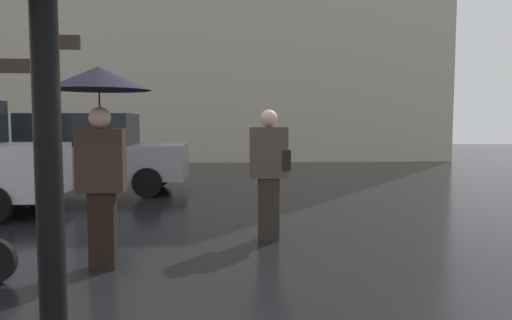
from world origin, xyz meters
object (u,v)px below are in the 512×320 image
pedestrian_with_umbrella (100,109)px  parked_car_left (88,152)px  pedestrian_with_bag (270,167)px  street_signpost (38,111)px

pedestrian_with_umbrella → parked_car_left: pedestrian_with_umbrella is taller
pedestrian_with_bag → street_signpost: size_ratio=0.62×
pedestrian_with_bag → pedestrian_with_umbrella: bearing=-107.5°
pedestrian_with_bag → parked_car_left: size_ratio=0.41×
pedestrian_with_bag → street_signpost: street_signpost is taller
pedestrian_with_bag → street_signpost: bearing=-136.0°
pedestrian_with_umbrella → street_signpost: 1.46m
pedestrian_with_umbrella → parked_car_left: 6.12m
parked_car_left → street_signpost: size_ratio=1.49×
parked_car_left → street_signpost: street_signpost is taller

